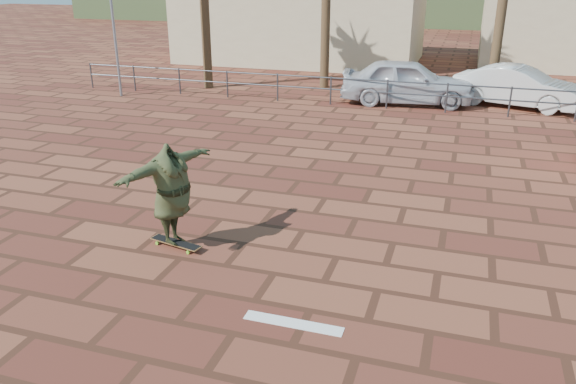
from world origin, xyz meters
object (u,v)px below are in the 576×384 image
Objects in this scene: longboard at (176,243)px; car_white at (518,87)px; skateboarder at (172,194)px; car_silver at (407,81)px.

car_white reaches higher than longboard.
skateboarder is at bearing 172.69° from car_white.
car_white is at bearing 76.82° from longboard.
skateboarder is at bearing 162.29° from car_silver.
longboard is 12.91m from car_silver.
car_white is (6.24, 13.32, 0.62)m from longboard.
longboard is at bearing 172.69° from car_white.
longboard is at bearing 14.61° from skateboarder.
car_silver reaches higher than car_white.
skateboarder is at bearing -78.07° from longboard.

